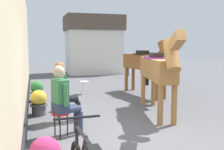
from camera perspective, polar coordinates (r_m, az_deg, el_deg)
name	(u,v)px	position (r m, az deg, el deg)	size (l,w,h in m)	color
ground_plane	(108,101)	(8.31, -0.93, -5.73)	(40.00, 40.00, 0.00)	#56565B
pub_facade_wall	(17,55)	(6.32, -19.87, 4.04)	(0.34, 14.00, 3.40)	#CCB793
distant_cottage	(93,44)	(16.43, -4.05, 6.70)	(3.40, 2.60, 3.50)	silver
seated_visitor_near	(63,97)	(5.15, -10.47, -4.71)	(0.61, 0.49, 1.39)	red
seated_visitor_far	(64,89)	(6.14, -10.39, -2.89)	(0.61, 0.49, 1.39)	red
saddled_horse_near	(158,69)	(6.68, 9.93, 1.20)	(0.91, 2.96, 2.06)	#9E6B38
saddled_horse_far	(146,62)	(9.28, 7.33, 2.75)	(0.82, 2.97, 2.06)	brown
flower_planter_inner_far	(39,102)	(6.94, -15.53, -5.63)	(0.43, 0.43, 0.64)	#4C4C51
flower_planter_farthest	(37,90)	(8.68, -15.86, -3.21)	(0.43, 0.43, 0.64)	beige
spare_stool_white	(84,83)	(9.55, -5.99, -1.70)	(0.32, 0.32, 0.46)	white
satchel_bag	(58,108)	(7.20, -11.65, -6.99)	(0.28, 0.12, 0.20)	brown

